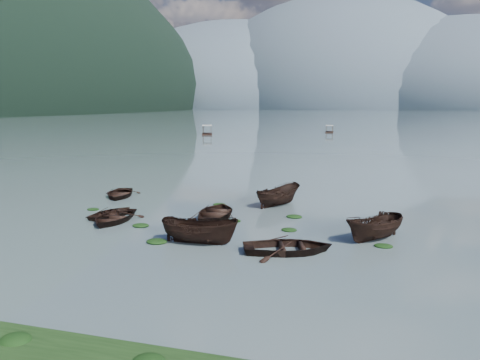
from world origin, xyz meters
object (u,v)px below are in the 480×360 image
(rowboat_0, at_px, (114,221))
(pontoon_left, at_px, (207,135))
(pontoon_centre, at_px, (329,133))
(rowboat_3, at_px, (217,217))

(rowboat_0, bearing_deg, pontoon_left, 102.06)
(pontoon_left, height_order, pontoon_centre, pontoon_left)
(rowboat_0, distance_m, rowboat_3, 7.30)
(rowboat_3, bearing_deg, rowboat_0, 20.73)
(rowboat_3, bearing_deg, pontoon_centre, -95.26)
(rowboat_0, distance_m, pontoon_centre, 109.07)
(pontoon_left, bearing_deg, rowboat_0, -93.37)
(pontoon_centre, bearing_deg, rowboat_0, -95.97)
(pontoon_left, bearing_deg, pontoon_centre, 11.00)
(rowboat_3, height_order, pontoon_left, pontoon_left)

